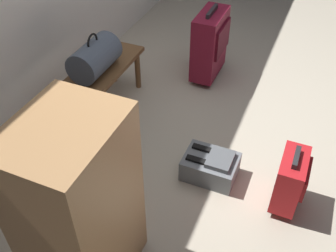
% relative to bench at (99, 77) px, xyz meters
% --- Properties ---
extents(ground_plane, '(6.60, 6.60, 0.00)m').
position_rel_bench_xyz_m(ground_plane, '(0.23, -1.05, -0.34)').
color(ground_plane, '#B2A893').
extents(bench, '(1.00, 0.36, 0.41)m').
position_rel_bench_xyz_m(bench, '(0.00, 0.00, 0.00)').
color(bench, brown).
rests_on(bench, ground).
extents(duffel_bag_slate, '(0.44, 0.26, 0.34)m').
position_rel_bench_xyz_m(duffel_bag_slate, '(-0.02, -0.00, 0.19)').
color(duffel_bag_slate, '#475160').
rests_on(duffel_bag_slate, bench).
extents(cell_phone, '(0.07, 0.14, 0.01)m').
position_rel_bench_xyz_m(cell_phone, '(0.30, 0.05, 0.07)').
color(cell_phone, black).
rests_on(cell_phone, bench).
extents(suitcase_upright_burgundy, '(0.47, 0.24, 0.70)m').
position_rel_bench_xyz_m(suitcase_upright_burgundy, '(0.87, -0.68, 0.01)').
color(suitcase_upright_burgundy, maroon).
rests_on(suitcase_upright_burgundy, ground).
extents(suitcase_small_red, '(0.32, 0.18, 0.46)m').
position_rel_bench_xyz_m(suitcase_small_red, '(-0.41, -1.65, -0.11)').
color(suitcase_small_red, red).
rests_on(suitcase_small_red, ground).
extents(backpack_grey, '(0.28, 0.38, 0.21)m').
position_rel_bench_xyz_m(backpack_grey, '(-0.36, -1.11, -0.25)').
color(backpack_grey, slate).
rests_on(backpack_grey, ground).
extents(side_cabinet, '(0.56, 0.44, 1.10)m').
position_rel_bench_xyz_m(side_cabinet, '(-1.33, -0.70, 0.21)').
color(side_cabinet, '#A87A4C').
rests_on(side_cabinet, ground).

